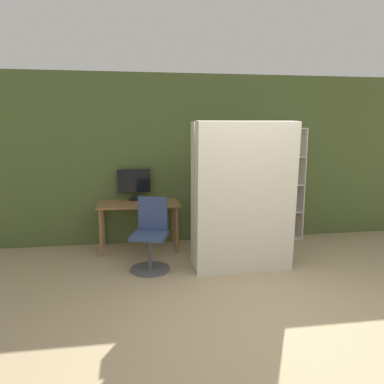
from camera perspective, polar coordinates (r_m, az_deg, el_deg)
ground_plane at (r=3.79m, az=13.64°, el=-19.93°), size 16.00×16.00×0.00m
wall_back at (r=6.18m, az=3.50°, el=5.03°), size 8.00×0.06×2.70m
desk at (r=5.78m, az=-8.11°, el=-2.55°), size 1.23×0.66×0.73m
monitor at (r=5.93m, az=-8.80°, el=1.42°), size 0.51×0.19×0.49m
office_chair at (r=5.00m, az=-6.31°, el=-7.37°), size 0.55×0.55×0.95m
bookshelf at (r=6.37m, az=12.13°, el=1.15°), size 0.81×0.29×1.85m
mattress_near at (r=4.81m, az=8.20°, el=-0.96°), size 1.27×0.33×1.95m
mattress_far at (r=5.11m, az=7.16°, el=-0.33°), size 1.27×0.28×1.94m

